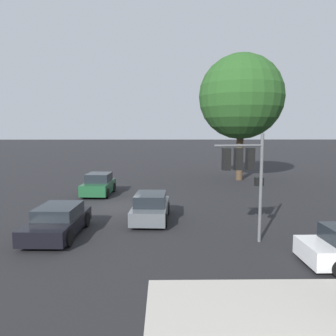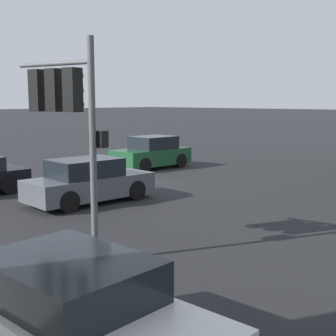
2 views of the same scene
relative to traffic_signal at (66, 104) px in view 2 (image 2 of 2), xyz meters
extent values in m
plane|color=black|center=(-6.62, -6.11, -3.27)|extent=(300.00, 300.00, 0.00)
cylinder|color=#515456|center=(-0.09, 0.75, -0.96)|extent=(0.14, 0.14, 4.61)
cylinder|color=#515456|center=(0.09, -0.27, 0.85)|extent=(0.45, 2.06, 0.10)
cube|color=black|center=(0.00, 0.24, 0.30)|extent=(0.35, 0.35, 0.90)
sphere|color=red|center=(-0.18, 0.21, 0.60)|extent=(0.20, 0.20, 0.20)
sphere|color=#99660F|center=(-0.18, 0.21, 0.30)|extent=(0.20, 0.20, 0.20)
sphere|color=#0F511E|center=(-0.18, 0.21, 0.00)|extent=(0.20, 0.20, 0.20)
cube|color=black|center=(0.09, -0.27, 0.30)|extent=(0.35, 0.35, 0.90)
sphere|color=red|center=(-0.10, -0.30, 0.60)|extent=(0.20, 0.20, 0.20)
sphere|color=#99660F|center=(-0.10, -0.30, 0.30)|extent=(0.20, 0.20, 0.20)
sphere|color=#0F511E|center=(-0.10, -0.30, 0.00)|extent=(0.20, 0.20, 0.20)
cube|color=black|center=(0.18, -0.78, 0.30)|extent=(0.35, 0.35, 0.90)
sphere|color=red|center=(-0.01, -0.81, 0.60)|extent=(0.20, 0.20, 0.20)
sphere|color=#99660F|center=(-0.01, -0.81, 0.30)|extent=(0.20, 0.20, 0.20)
sphere|color=#0F511E|center=(-0.01, -0.81, 0.00)|extent=(0.20, 0.20, 0.20)
cube|color=black|center=(-0.26, 0.72, -0.70)|extent=(0.28, 0.38, 0.35)
sphere|color=orange|center=(-0.40, 0.70, -0.70)|extent=(0.18, 0.18, 0.18)
cube|color=#194728|center=(-10.48, -8.11, -2.69)|extent=(3.97, 2.02, 0.77)
cube|color=black|center=(-10.64, -8.10, -2.00)|extent=(2.09, 1.72, 0.62)
cylinder|color=black|center=(-9.24, -7.29, -2.92)|extent=(0.70, 0.25, 0.69)
cylinder|color=black|center=(-9.31, -9.04, -2.92)|extent=(0.70, 0.25, 0.69)
cylinder|color=black|center=(-11.65, -7.19, -2.92)|extent=(0.70, 0.25, 0.69)
cylinder|color=black|center=(-11.73, -8.93, -2.92)|extent=(0.70, 0.25, 0.69)
cube|color=#4C5156|center=(-3.57, -4.00, -2.74)|extent=(4.31, 2.00, 0.69)
cube|color=black|center=(-3.41, -4.01, -2.10)|extent=(2.28, 1.67, 0.59)
cylinder|color=black|center=(-4.93, -4.74, -2.93)|extent=(0.68, 0.26, 0.67)
cylinder|color=black|center=(-4.83, -3.10, -2.93)|extent=(0.68, 0.26, 0.67)
cylinder|color=black|center=(-2.32, -4.90, -2.93)|extent=(0.68, 0.26, 0.67)
cylinder|color=black|center=(-2.22, -3.26, -2.93)|extent=(0.68, 0.26, 0.67)
cylinder|color=black|center=(-2.38, -7.14, -2.91)|extent=(0.71, 0.24, 0.71)
cube|color=silver|center=(2.45, 3.65, -2.77)|extent=(1.95, 4.22, 0.66)
cube|color=black|center=(2.45, 3.48, -2.17)|extent=(1.69, 2.20, 0.54)
cylinder|color=black|center=(1.59, 2.33, -2.96)|extent=(0.23, 0.61, 0.61)
camera|label=1|loc=(13.38, -3.34, 1.46)|focal=35.00mm
camera|label=2|loc=(5.73, 8.33, 0.09)|focal=50.00mm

